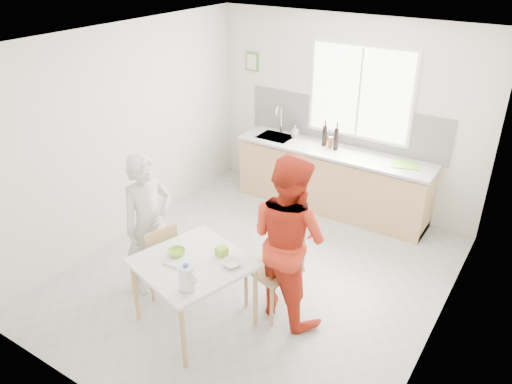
# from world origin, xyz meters

# --- Properties ---
(ground) EXTENTS (4.50, 4.50, 0.00)m
(ground) POSITION_xyz_m (0.00, 0.00, 0.00)
(ground) COLOR #B7B7B2
(ground) RESTS_ON ground
(room_shell) EXTENTS (4.50, 4.50, 4.50)m
(room_shell) POSITION_xyz_m (0.00, 0.00, 1.64)
(room_shell) COLOR silver
(room_shell) RESTS_ON ground
(window) EXTENTS (1.50, 0.06, 1.30)m
(window) POSITION_xyz_m (0.20, 2.23, 1.70)
(window) COLOR white
(window) RESTS_ON room_shell
(backsplash) EXTENTS (3.00, 0.02, 0.65)m
(backsplash) POSITION_xyz_m (0.00, 2.24, 1.23)
(backsplash) COLOR white
(backsplash) RESTS_ON room_shell
(picture_frame) EXTENTS (0.22, 0.03, 0.28)m
(picture_frame) POSITION_xyz_m (-1.55, 2.23, 1.90)
(picture_frame) COLOR #57873D
(picture_frame) RESTS_ON room_shell
(kitchen_counter) EXTENTS (2.84, 0.64, 1.37)m
(kitchen_counter) POSITION_xyz_m (-0.00, 1.95, 0.42)
(kitchen_counter) COLOR tan
(kitchen_counter) RESTS_ON ground
(dining_table) EXTENTS (1.21, 1.21, 0.76)m
(dining_table) POSITION_xyz_m (-0.09, -1.03, 0.68)
(dining_table) COLOR white
(dining_table) RESTS_ON ground
(chair_left) EXTENTS (0.49, 0.49, 0.86)m
(chair_left) POSITION_xyz_m (-0.75, -0.85, 0.48)
(chair_left) COLOR tan
(chair_left) RESTS_ON ground
(chair_far) EXTENTS (0.58, 0.58, 1.02)m
(chair_far) POSITION_xyz_m (0.47, -0.33, 0.56)
(chair_far) COLOR tan
(chair_far) RESTS_ON ground
(person_white) EXTENTS (0.53, 0.67, 1.62)m
(person_white) POSITION_xyz_m (-0.88, -0.81, 0.81)
(person_white) COLOR silver
(person_white) RESTS_ON ground
(person_red) EXTENTS (1.03, 0.90, 1.81)m
(person_red) POSITION_xyz_m (0.60, -0.36, 0.91)
(person_red) COLOR red
(person_red) RESTS_ON ground
(bowl_green) EXTENTS (0.21, 0.21, 0.05)m
(bowl_green) POSITION_xyz_m (-0.30, -1.03, 0.78)
(bowl_green) COLOR #99D731
(bowl_green) RESTS_ON dining_table
(bowl_white) EXTENTS (0.24, 0.24, 0.05)m
(bowl_white) POSITION_xyz_m (0.26, -0.87, 0.78)
(bowl_white) COLOR white
(bowl_white) RESTS_ON dining_table
(milk_jug) EXTENTS (0.20, 0.14, 0.25)m
(milk_jug) POSITION_xyz_m (0.14, -1.39, 0.89)
(milk_jug) COLOR white
(milk_jug) RESTS_ON dining_table
(green_box) EXTENTS (0.12, 0.12, 0.09)m
(green_box) POSITION_xyz_m (0.08, -0.79, 0.80)
(green_box) COLOR #92CA2E
(green_box) RESTS_ON dining_table
(spoon) EXTENTS (0.16, 0.02, 0.01)m
(spoon) POSITION_xyz_m (-0.23, -1.22, 0.77)
(spoon) COLOR #A5A5AA
(spoon) RESTS_ON dining_table
(cutting_board) EXTENTS (0.41, 0.34, 0.01)m
(cutting_board) POSITION_xyz_m (1.01, 1.97, 0.93)
(cutting_board) COLOR #82D230
(cutting_board) RESTS_ON kitchen_counter
(wine_bottle_a) EXTENTS (0.07, 0.07, 0.32)m
(wine_bottle_a) POSITION_xyz_m (0.01, 1.98, 1.08)
(wine_bottle_a) COLOR black
(wine_bottle_a) RESTS_ON kitchen_counter
(wine_bottle_b) EXTENTS (0.07, 0.07, 0.30)m
(wine_bottle_b) POSITION_xyz_m (-0.19, 2.02, 1.07)
(wine_bottle_b) COLOR black
(wine_bottle_b) RESTS_ON kitchen_counter
(jar_amber) EXTENTS (0.06, 0.06, 0.16)m
(jar_amber) POSITION_xyz_m (-0.08, 1.99, 1.00)
(jar_amber) COLOR #994C21
(jar_amber) RESTS_ON kitchen_counter
(soap_bottle) EXTENTS (0.09, 0.09, 0.18)m
(soap_bottle) POSITION_xyz_m (-0.70, 2.10, 1.01)
(soap_bottle) COLOR #999999
(soap_bottle) RESTS_ON kitchen_counter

